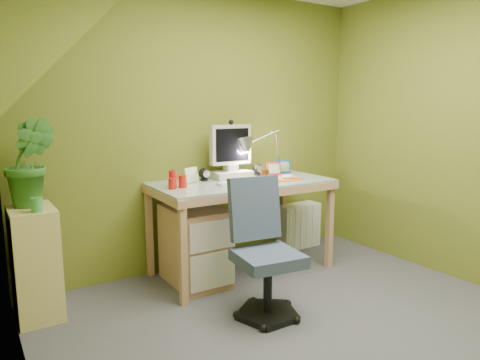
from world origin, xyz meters
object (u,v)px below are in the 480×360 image
desk_lamp (273,142)px  radiator (298,226)px  desk (242,227)px  side_ledge (35,262)px  task_chair (268,258)px  potted_plant (30,162)px  monitor (231,151)px

desk_lamp → radiator: 0.95m
desk → radiator: bearing=18.1°
side_ledge → task_chair: 1.57m
potted_plant → task_chair: (1.29, -0.91, -0.64)m
monitor → potted_plant: size_ratio=0.79×
desk → potted_plant: potted_plant is taller
side_ledge → potted_plant: (0.02, 0.05, 0.68)m
radiator → side_ledge: bearing=-176.4°
monitor → side_ledge: (-1.61, -0.12, -0.65)m
monitor → task_chair: size_ratio=0.56×
desk_lamp → side_ledge: desk_lamp is taller
desk_lamp → radiator: bearing=-3.3°
desk → side_ledge: size_ratio=1.97×
monitor → desk_lamp: bearing=0.6°
radiator → monitor: bearing=-175.8°
potted_plant → task_chair: potted_plant is taller
task_chair → desk_lamp: bearing=59.4°
task_chair → side_ledge: bearing=153.8°
task_chair → radiator: size_ratio=1.89×
desk_lamp → radiator: (0.39, 0.08, -0.86)m
desk → monitor: monitor is taller
desk → potted_plant: 1.72m
potted_plant → desk_lamp: bearing=2.0°
potted_plant → radiator: 2.57m
monitor → side_ledge: bearing=-175.1°
monitor → radiator: (0.84, 0.08, -0.81)m
side_ledge → monitor: bearing=4.3°
task_chair → desk: bearing=76.4°
desk → radiator: desk is taller
radiator → desk_lamp: bearing=-170.0°
desk → monitor: (-0.00, 0.18, 0.63)m
side_ledge → desk: bearing=-2.1°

